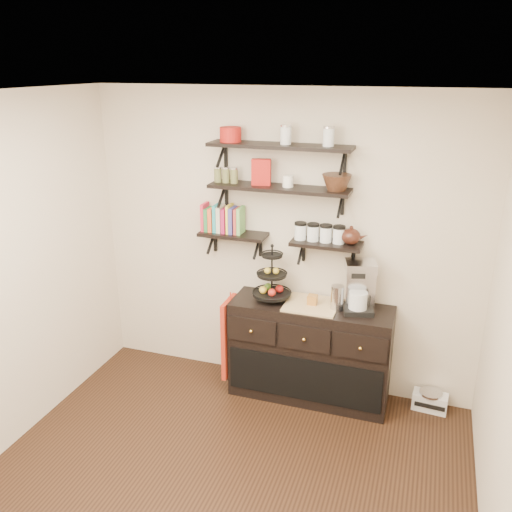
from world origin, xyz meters
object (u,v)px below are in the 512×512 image
object	(u,v)px
sideboard	(310,351)
coffee_maker	(360,287)
radio	(430,401)
fruit_stand	(272,282)

from	to	relation	value
sideboard	coffee_maker	size ratio (longest dim) A/B	3.12
radio	sideboard	bearing A→B (deg)	-168.79
coffee_maker	radio	size ratio (longest dim) A/B	1.48
sideboard	radio	distance (m)	1.13
coffee_maker	radio	world-z (taller)	coffee_maker
fruit_stand	radio	world-z (taller)	fruit_stand
fruit_stand	sideboard	bearing A→B (deg)	-0.56
sideboard	fruit_stand	bearing A→B (deg)	179.44
sideboard	fruit_stand	size ratio (longest dim) A/B	2.83
fruit_stand	coffee_maker	bearing A→B (deg)	2.06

